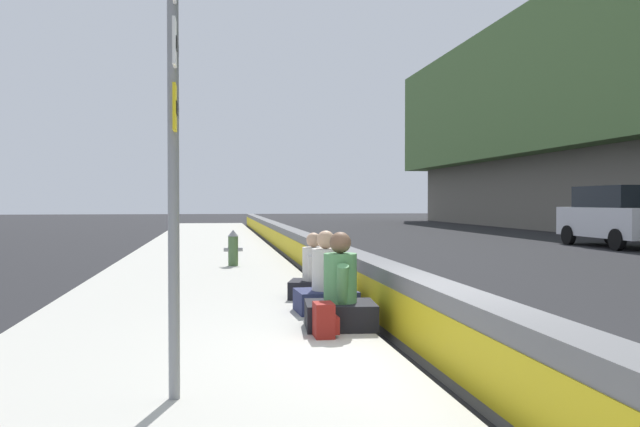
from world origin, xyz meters
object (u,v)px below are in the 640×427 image
at_px(seated_person_foreground, 340,298).
at_px(backpack, 325,320).
at_px(fire_hydrant, 233,247).
at_px(seated_person_rear, 314,278).
at_px(seated_person_middle, 326,286).
at_px(parked_car_fourth, 615,215).
at_px(route_sign_post, 174,136).

xyz_separation_m(seated_person_foreground, backpack, (-0.49, 0.28, -0.18)).
relative_size(fire_hydrant, seated_person_rear, 0.83).
distance_m(seated_person_middle, seated_person_rear, 1.33).
relative_size(seated_person_rear, parked_car_fourth, 0.22).
bearing_deg(route_sign_post, seated_person_rear, -20.47).
bearing_deg(seated_person_rear, route_sign_post, 159.53).
xyz_separation_m(seated_person_rear, parked_car_fourth, (11.44, -13.06, 0.71)).
bearing_deg(seated_person_foreground, route_sign_post, 144.38).
bearing_deg(seated_person_rear, fire_hydrant, 11.92).
bearing_deg(fire_hydrant, seated_person_foreground, -172.11).
height_order(seated_person_foreground, seated_person_rear, seated_person_foreground).
relative_size(route_sign_post, backpack, 9.00).
bearing_deg(backpack, seated_person_rear, -6.25).
distance_m(seated_person_middle, backpack, 1.70).
distance_m(backpack, parked_car_fourth, 19.70).
relative_size(fire_hydrant, parked_car_fourth, 0.18).
relative_size(fire_hydrant, backpack, 2.20).
height_order(seated_person_rear, backpack, seated_person_rear).
distance_m(fire_hydrant, parked_car_fourth, 15.43).
distance_m(seated_person_foreground, seated_person_rear, 2.50).
distance_m(route_sign_post, seated_person_middle, 4.53).
distance_m(route_sign_post, parked_car_fourth, 22.30).
bearing_deg(parked_car_fourth, fire_hydrant, 112.87).
xyz_separation_m(route_sign_post, backpack, (2.09, -1.57, -1.90)).
bearing_deg(parked_car_fourth, seated_person_middle, 134.28).
distance_m(seated_person_middle, parked_car_fourth, 18.29).
xyz_separation_m(fire_hydrant, parked_car_fourth, (5.99, -14.21, 0.60)).
height_order(route_sign_post, seated_person_foreground, route_sign_post).
bearing_deg(parked_car_fourth, seated_person_rear, 131.21).
relative_size(route_sign_post, parked_car_fourth, 0.75).
bearing_deg(fire_hydrant, seated_person_rear, -168.08).
xyz_separation_m(fire_hydrant, seated_person_foreground, (-7.94, -1.10, -0.07)).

